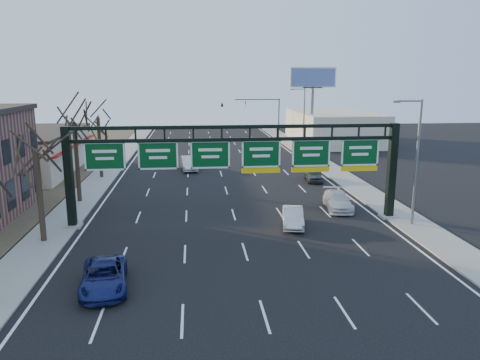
{
  "coord_description": "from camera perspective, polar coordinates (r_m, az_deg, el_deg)",
  "views": [
    {
      "loc": [
        -3.03,
        -24.93,
        10.45
      ],
      "look_at": [
        0.3,
        7.96,
        3.2
      ],
      "focal_mm": 35.0,
      "sensor_mm": 36.0,
      "label": 1
    }
  ],
  "objects": [
    {
      "name": "streetlight_far",
      "position": [
        66.97,
        7.69,
        7.66
      ],
      "size": [
        2.15,
        0.22,
        9.0
      ],
      "color": "slate",
      "rests_on": "sidewalk_right"
    },
    {
      "name": "car_grey_far",
      "position": [
        48.85,
        8.94,
        0.67
      ],
      "size": [
        1.91,
        4.06,
        1.34
      ],
      "primitive_type": "imported",
      "rotation": [
        0.0,
        0.0,
        -0.08
      ],
      "color": "#3B3E3F",
      "rests_on": "ground"
    },
    {
      "name": "cream_strip",
      "position": [
        57.57,
        -24.45,
        3.18
      ],
      "size": [
        10.9,
        18.4,
        4.7
      ],
      "color": "#B9AE9A",
      "rests_on": "ground"
    },
    {
      "name": "building_right_distant",
      "position": [
        78.79,
        11.32,
        6.34
      ],
      "size": [
        12.0,
        20.0,
        5.0
      ],
      "primitive_type": "cube",
      "color": "#B9AE9A",
      "rests_on": "ground"
    },
    {
      "name": "car_blue_suv",
      "position": [
        24.96,
        -16.25,
        -11.22
      ],
      "size": [
        2.81,
        5.06,
        1.34
      ],
      "primitive_type": "imported",
      "rotation": [
        0.0,
        0.0,
        0.12
      ],
      "color": "navy",
      "rests_on": "ground"
    },
    {
      "name": "lane_markings",
      "position": [
        46.23,
        -1.87,
        -0.69
      ],
      "size": [
        21.6,
        120.0,
        0.01
      ],
      "primitive_type": "cube",
      "color": "white",
      "rests_on": "ground"
    },
    {
      "name": "sign_gantry",
      "position": [
        33.59,
        -0.24,
        2.39
      ],
      "size": [
        24.6,
        1.2,
        7.2
      ],
      "color": "black",
      "rests_on": "ground"
    },
    {
      "name": "streetlight_near",
      "position": [
        35.01,
        20.6,
        2.76
      ],
      "size": [
        2.15,
        0.22,
        9.0
      ],
      "color": "slate",
      "rests_on": "sidewalk_right"
    },
    {
      "name": "ground",
      "position": [
        27.2,
        1.08,
        -10.22
      ],
      "size": [
        160.0,
        160.0,
        0.0
      ],
      "primitive_type": "plane",
      "color": "black",
      "rests_on": "ground"
    },
    {
      "name": "tree_mid",
      "position": [
        41.19,
        -19.69,
        8.05
      ],
      "size": [
        3.6,
        3.6,
        9.24
      ],
      "color": "#2F271A",
      "rests_on": "sidewalk_left"
    },
    {
      "name": "sidewalk_left",
      "position": [
        47.14,
        -17.59,
        -0.95
      ],
      "size": [
        3.0,
        120.0,
        0.12
      ],
      "primitive_type": "cube",
      "color": "gray",
      "rests_on": "ground"
    },
    {
      "name": "car_silver_distant",
      "position": [
        54.26,
        -6.24,
        2.04
      ],
      "size": [
        2.13,
        4.9,
        1.57
      ],
      "primitive_type": "imported",
      "rotation": [
        0.0,
        0.0,
        0.1
      ],
      "color": "silver",
      "rests_on": "ground"
    },
    {
      "name": "car_silver_sedan",
      "position": [
        33.82,
        6.45,
        -4.51
      ],
      "size": [
        2.07,
        4.27,
        1.35
      ],
      "primitive_type": "imported",
      "rotation": [
        0.0,
        0.0,
        -0.16
      ],
      "color": "#ACADB1",
      "rests_on": "ground"
    },
    {
      "name": "tree_gantry",
      "position": [
        31.66,
        -23.82,
        5.28
      ],
      "size": [
        3.6,
        3.6,
        8.48
      ],
      "color": "#2F271A",
      "rests_on": "sidewalk_left"
    },
    {
      "name": "tree_far",
      "position": [
        50.96,
        -17.01,
        8.5
      ],
      "size": [
        3.6,
        3.6,
        8.86
      ],
      "color": "#2F271A",
      "rests_on": "sidewalk_left"
    },
    {
      "name": "car_white_wagon",
      "position": [
        38.74,
        11.82,
        -2.48
      ],
      "size": [
        2.5,
        4.99,
        1.39
      ],
      "primitive_type": "imported",
      "rotation": [
        0.0,
        0.0,
        -0.12
      ],
      "color": "silver",
      "rests_on": "ground"
    },
    {
      "name": "sidewalk_right",
      "position": [
        48.76,
        13.31,
        -0.27
      ],
      "size": [
        3.0,
        120.0,
        0.12
      ],
      "primitive_type": "cube",
      "color": "gray",
      "rests_on": "ground"
    },
    {
      "name": "billboard_right",
      "position": [
        72.21,
        8.85,
        11.13
      ],
      "size": [
        7.0,
        0.5,
        12.0
      ],
      "color": "slate",
      "rests_on": "ground"
    },
    {
      "name": "traffic_signal_mast",
      "position": [
        80.56,
        0.45,
        8.84
      ],
      "size": [
        10.16,
        0.54,
        7.0
      ],
      "color": "black",
      "rests_on": "ground"
    }
  ]
}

